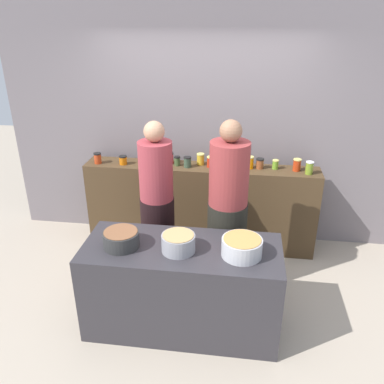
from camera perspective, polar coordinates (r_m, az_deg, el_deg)
The scene contains 25 objects.
ground at distance 4.13m, azimuth -0.68°, elevation -15.42°, with size 12.00×12.00×0.00m, color #AB9C89.
storefront_wall at distance 4.75m, azimuth 1.82°, elevation 10.48°, with size 4.80×0.12×3.00m, color slate.
display_shelf at distance 4.76m, azimuth 1.22°, elevation -2.11°, with size 2.70×0.36×1.03m, color #46331E.
prep_table at distance 3.64m, azimuth -1.42°, elevation -13.42°, with size 1.70×0.70×0.83m, color #2E2B30.
preserve_jar_0 at distance 4.76m, azimuth -13.38°, elevation 4.76°, with size 0.09×0.09×0.13m.
preserve_jar_1 at distance 4.67m, azimuth -9.86°, elevation 4.54°, with size 0.09×0.09×0.10m.
preserve_jar_2 at distance 4.67m, azimuth -7.20°, elevation 4.92°, with size 0.07×0.07×0.14m.
preserve_jar_3 at distance 4.59m, azimuth -4.80°, elevation 4.42°, with size 0.09×0.09×0.10m.
preserve_jar_4 at distance 4.64m, azimuth -3.21°, elevation 4.90°, with size 0.09×0.09×0.13m.
preserve_jar_5 at distance 4.57m, azimuth -2.14°, elevation 4.49°, with size 0.07×0.07×0.11m.
preserve_jar_6 at distance 4.52m, azimuth -0.66°, elevation 4.34°, with size 0.09×0.09×0.12m.
preserve_jar_7 at distance 4.59m, azimuth 1.23°, elevation 4.75°, with size 0.09×0.09×0.13m.
preserve_jar_8 at distance 4.53m, azimuth 2.70°, elevation 4.37°, with size 0.09×0.09×0.12m.
preserve_jar_9 at distance 4.49m, azimuth 4.51°, elevation 4.18°, with size 0.09×0.09×0.13m.
preserve_jar_10 at distance 4.58m, azimuth 5.86°, elevation 4.49°, with size 0.09×0.09×0.12m.
preserve_jar_11 at distance 4.52m, azimuth 8.32°, elevation 4.22°, with size 0.08×0.08×0.14m.
preserve_jar_12 at distance 4.54m, azimuth 9.72°, elevation 4.07°, with size 0.09×0.09×0.12m.
preserve_jar_13 at distance 4.56m, azimuth 11.87°, elevation 3.89°, with size 0.07×0.07×0.11m.
preserve_jar_14 at distance 4.56m, azimuth 14.82°, elevation 3.78°, with size 0.09×0.09×0.14m.
preserve_jar_15 at distance 4.50m, azimuth 16.48°, elevation 3.35°, with size 0.09×0.09×0.14m.
cooking_pot_left at distance 3.43m, azimuth -10.13°, elevation -6.64°, with size 0.31×0.31×0.14m.
cooking_pot_center at distance 3.32m, azimuth -1.97°, elevation -7.30°, with size 0.28×0.28×0.15m.
cooking_pot_right at distance 3.28m, azimuth 7.16°, elevation -7.85°, with size 0.33×0.33×0.16m.
cook_with_tongs at distance 4.04m, azimuth -4.98°, elevation -2.98°, with size 0.34×0.34×1.74m.
cook_in_cap at distance 3.86m, azimuth 5.07°, elevation -3.98°, with size 0.38×0.38×1.80m.
Camera 1 is at (0.47, -3.13, 2.66)m, focal length 37.18 mm.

